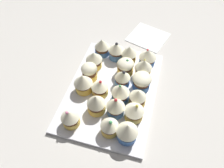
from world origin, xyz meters
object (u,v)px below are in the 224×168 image
object	(u,v)px
baking_tray	(112,90)
cupcake_6	(100,87)
cupcake_8	(129,54)
cupcake_1	(94,59)
cupcake_7	(96,103)
cupcake_14	(148,57)
cupcake_5	(116,51)
cupcake_10	(123,78)
cupcake_0	(102,47)
cupcake_3	(83,83)
cupcake_2	(89,71)
cupcake_16	(142,81)
napkin	(148,37)
cupcake_15	(144,68)
cupcake_11	(120,93)
cupcake_19	(127,131)
cupcake_18	(134,111)
cupcake_9	(125,67)
cupcake_12	(116,106)
cupcake_13	(110,126)
cupcake_4	(70,117)
cupcake_17	(138,97)

from	to	relation	value
baking_tray	cupcake_6	distance (cm)	5.90
cupcake_8	cupcake_1	bearing A→B (deg)	-61.81
cupcake_7	cupcake_14	xyz separation A→B (cm)	(-25.44, 12.28, -0.38)
cupcake_5	cupcake_10	size ratio (longest dim) A/B	1.03
cupcake_0	cupcake_3	distance (cm)	19.33
cupcake_2	cupcake_5	bearing A→B (deg)	153.16
cupcake_1	cupcake_2	bearing A→B (deg)	2.24
cupcake_16	napkin	xyz separation A→B (cm)	(-29.39, -2.25, -4.28)
cupcake_15	cupcake_11	bearing A→B (deg)	-22.37
cupcake_7	cupcake_3	bearing A→B (deg)	-134.08
cupcake_10	cupcake_19	size ratio (longest dim) A/B	0.92
cupcake_14	cupcake_16	bearing A→B (deg)	0.11
cupcake_7	cupcake_18	bearing A→B (deg)	93.12
cupcake_8	baking_tray	bearing A→B (deg)	-9.42
cupcake_14	cupcake_19	world-z (taller)	cupcake_19
cupcake_9	cupcake_7	bearing A→B (deg)	-15.57
cupcake_0	cupcake_16	distance (cm)	22.46
cupcake_1	cupcake_16	xyz separation A→B (cm)	(5.16, 19.30, -0.46)
cupcake_9	cupcake_11	world-z (taller)	cupcake_11
cupcake_8	cupcake_11	distance (cm)	18.80
cupcake_3	cupcake_6	world-z (taller)	cupcake_3
cupcake_12	cupcake_14	size ratio (longest dim) A/B	1.15
cupcake_14	cupcake_15	size ratio (longest dim) A/B	0.91
cupcake_9	cupcake_3	bearing A→B (deg)	-45.68
cupcake_13	cupcake_16	size ratio (longest dim) A/B	1.02
napkin	cupcake_13	bearing A→B (deg)	-4.41
cupcake_12	cupcake_18	bearing A→B (deg)	91.03
cupcake_4	cupcake_9	distance (cm)	27.87
cupcake_12	baking_tray	bearing A→B (deg)	-157.50
cupcake_2	napkin	distance (cm)	34.90
cupcake_1	cupcake_13	xyz separation A→B (cm)	(24.73, 13.27, -0.48)
cupcake_11	cupcake_6	bearing A→B (deg)	-95.05
cupcake_9	napkin	distance (cm)	24.93
cupcake_7	cupcake_8	world-z (taller)	cupcake_7
cupcake_1	cupcake_9	size ratio (longest dim) A/B	1.09
cupcake_7	cupcake_14	world-z (taller)	cupcake_7
cupcake_5	napkin	size ratio (longest dim) A/B	0.47
cupcake_8	cupcake_14	size ratio (longest dim) A/B	1.04
cupcake_3	cupcake_15	bearing A→B (deg)	123.68
cupcake_16	cupcake_17	world-z (taller)	cupcake_17
cupcake_9	cupcake_14	xyz separation A→B (cm)	(-6.82, 7.09, 0.38)
cupcake_3	cupcake_5	distance (cm)	19.87
cupcake_17	cupcake_12	bearing A→B (deg)	-46.62
cupcake_6	cupcake_9	bearing A→B (deg)	152.06
cupcake_4	cupcake_17	distance (cm)	22.68
cupcake_11	cupcake_18	distance (cm)	8.10
baking_tray	cupcake_5	world-z (taller)	cupcake_5
cupcake_6	cupcake_16	size ratio (longest dim) A/B	0.98
cupcake_19	cupcake_11	bearing A→B (deg)	-157.50
cupcake_1	cupcake_18	world-z (taller)	cupcake_1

